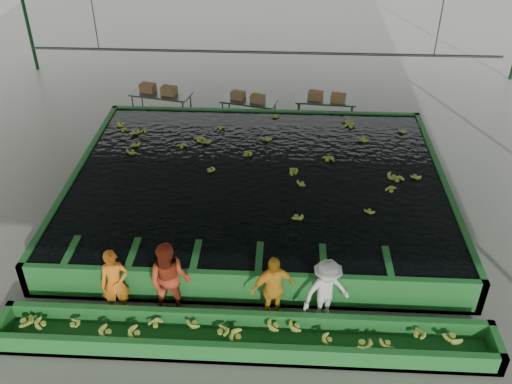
# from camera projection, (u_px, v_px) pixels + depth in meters

# --- Properties ---
(ground) EXTENTS (80.00, 80.00, 0.00)m
(ground) POSITION_uv_depth(u_px,v_px,m) (255.00, 235.00, 14.51)
(ground) COLOR slate
(ground) RESTS_ON ground
(shed_roof) EXTENTS (20.00, 22.00, 0.04)m
(shed_roof) POSITION_uv_depth(u_px,v_px,m) (255.00, 44.00, 11.72)
(shed_roof) COLOR gray
(shed_roof) RESTS_ON shed_posts
(shed_posts) EXTENTS (20.00, 22.00, 5.00)m
(shed_posts) POSITION_uv_depth(u_px,v_px,m) (255.00, 150.00, 13.12)
(shed_posts) COLOR #0F3315
(shed_posts) RESTS_ON ground
(flotation_tank) EXTENTS (10.00, 8.00, 0.90)m
(flotation_tank) POSITION_uv_depth(u_px,v_px,m) (258.00, 188.00, 15.50)
(flotation_tank) COLOR #206927
(flotation_tank) RESTS_ON ground
(tank_water) EXTENTS (9.70, 7.70, 0.00)m
(tank_water) POSITION_uv_depth(u_px,v_px,m) (258.00, 176.00, 15.28)
(tank_water) COLOR black
(tank_water) RESTS_ON flotation_tank
(sorting_trough) EXTENTS (10.00, 1.00, 0.50)m
(sorting_trough) POSITION_uv_depth(u_px,v_px,m) (245.00, 337.00, 11.39)
(sorting_trough) COLOR #206927
(sorting_trough) RESTS_ON ground
(cableway_rail) EXTENTS (0.08, 0.08, 14.00)m
(cableway_rail) POSITION_uv_depth(u_px,v_px,m) (264.00, 52.00, 16.98)
(cableway_rail) COLOR #59605B
(cableway_rail) RESTS_ON shed_roof
(rail_hanger_left) EXTENTS (0.04, 0.04, 2.00)m
(rail_hanger_left) POSITION_uv_depth(u_px,v_px,m) (94.00, 16.00, 16.64)
(rail_hanger_left) COLOR #59605B
(rail_hanger_left) RESTS_ON shed_roof
(rail_hanger_right) EXTENTS (0.04, 0.04, 2.00)m
(rail_hanger_right) POSITION_uv_depth(u_px,v_px,m) (440.00, 22.00, 16.19)
(rail_hanger_right) COLOR #59605B
(rail_hanger_right) RESTS_ON shed_roof
(worker_a) EXTENTS (0.69, 0.55, 1.64)m
(worker_a) POSITION_uv_depth(u_px,v_px,m) (115.00, 283.00, 11.86)
(worker_a) COLOR orange
(worker_a) RESTS_ON ground
(worker_b) EXTENTS (0.93, 0.73, 1.86)m
(worker_b) POSITION_uv_depth(u_px,v_px,m) (170.00, 282.00, 11.74)
(worker_b) COLOR #AE391D
(worker_b) RESTS_ON ground
(worker_c) EXTENTS (1.05, 0.73, 1.65)m
(worker_c) POSITION_uv_depth(u_px,v_px,m) (273.00, 289.00, 11.71)
(worker_c) COLOR gold
(worker_c) RESTS_ON ground
(worker_d) EXTENTS (1.18, 0.96, 1.60)m
(worker_d) POSITION_uv_depth(u_px,v_px,m) (326.00, 292.00, 11.67)
(worker_d) COLOR beige
(worker_d) RESTS_ON ground
(packing_table_left) EXTENTS (2.18, 1.23, 0.93)m
(packing_table_left) POSITION_uv_depth(u_px,v_px,m) (162.00, 106.00, 19.78)
(packing_table_left) COLOR #59605B
(packing_table_left) RESTS_ON ground
(packing_table_mid) EXTENTS (1.98, 1.17, 0.84)m
(packing_table_mid) POSITION_uv_depth(u_px,v_px,m) (249.00, 112.00, 19.49)
(packing_table_mid) COLOR #59605B
(packing_table_mid) RESTS_ON ground
(packing_table_right) EXTENTS (2.05, 0.96, 0.91)m
(packing_table_right) POSITION_uv_depth(u_px,v_px,m) (325.00, 111.00, 19.43)
(packing_table_right) COLOR #59605B
(packing_table_right) RESTS_ON ground
(box_stack_left) EXTENTS (1.35, 0.69, 0.28)m
(box_stack_left) POSITION_uv_depth(u_px,v_px,m) (159.00, 93.00, 19.54)
(box_stack_left) COLOR olive
(box_stack_left) RESTS_ON packing_table_left
(box_stack_mid) EXTENTS (1.21, 0.69, 0.25)m
(box_stack_mid) POSITION_uv_depth(u_px,v_px,m) (248.00, 100.00, 19.25)
(box_stack_mid) COLOR olive
(box_stack_mid) RESTS_ON packing_table_mid
(box_stack_right) EXTENTS (1.29, 0.59, 0.27)m
(box_stack_right) POSITION_uv_depth(u_px,v_px,m) (326.00, 100.00, 19.10)
(box_stack_right) COLOR olive
(box_stack_right) RESTS_ON packing_table_right
(floating_bananas) EXTENTS (8.57, 5.84, 0.12)m
(floating_bananas) POSITION_uv_depth(u_px,v_px,m) (259.00, 161.00, 15.94)
(floating_bananas) COLOR #98AE36
(floating_bananas) RESTS_ON tank_water
(trough_bananas) EXTENTS (8.56, 0.57, 0.11)m
(trough_bananas) POSITION_uv_depth(u_px,v_px,m) (245.00, 332.00, 11.31)
(trough_bananas) COLOR #98AE36
(trough_bananas) RESTS_ON sorting_trough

